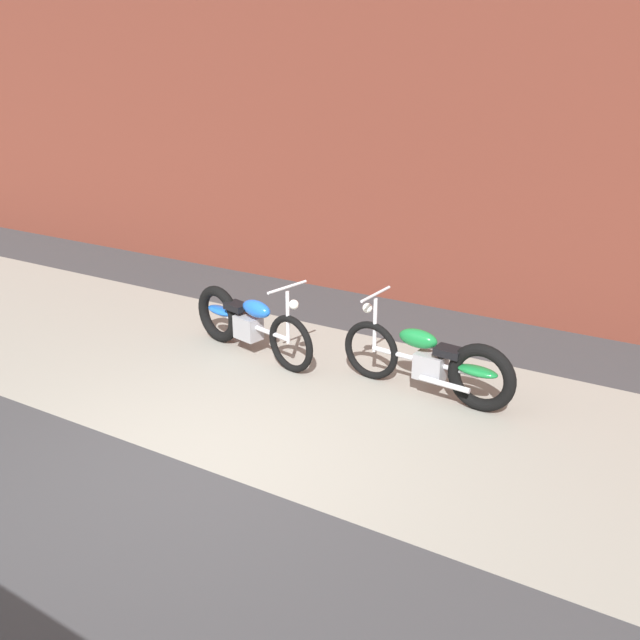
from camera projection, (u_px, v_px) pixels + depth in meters
name	position (u px, v px, depth m)	size (l,w,h in m)	color
ground_plane	(196.00, 467.00, 6.18)	(80.00, 80.00, 0.00)	#38383A
sidewalk_slab	(300.00, 389.00, 7.59)	(36.00, 3.50, 0.01)	gray
brick_building_wall	(435.00, 69.00, 9.20)	(36.00, 0.50, 6.45)	brown
motorcycle_blue	(244.00, 321.00, 8.40)	(1.98, 0.73, 1.03)	black
motorcycle_green	(437.00, 363.00, 7.28)	(2.01, 0.58, 1.03)	black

